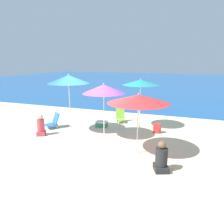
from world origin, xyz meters
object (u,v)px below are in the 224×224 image
object	(u,v)px
beach_umbrella_blue	(69,79)
water_bottle	(158,127)
backpack_red	(157,128)
cooler_box	(102,124)
beach_chair_blue	(53,121)
person_seated_far	(161,159)
beach_umbrella_teal	(141,82)
beach_umbrella_purple	(104,89)
person_seated_near	(41,126)
beach_chair_lime	(120,115)
beach_umbrella_red	(138,99)

from	to	relation	value
beach_umbrella_blue	water_bottle	bearing A→B (deg)	25.69
backpack_red	cooler_box	distance (m)	2.49
beach_umbrella_blue	cooler_box	bearing A→B (deg)	51.91
beach_chair_blue	person_seated_far	xyz separation A→B (m)	(5.05, -2.29, 0.06)
beach_umbrella_teal	beach_chair_blue	distance (m)	4.21
beach_umbrella_purple	water_bottle	bearing A→B (deg)	43.56
cooler_box	backpack_red	bearing A→B (deg)	0.57
beach_umbrella_teal	person_seated_near	size ratio (longest dim) A/B	2.51
beach_chair_lime	backpack_red	size ratio (longest dim) A/B	2.10
beach_chair_blue	beach_umbrella_teal	bearing A→B (deg)	54.71
person_seated_far	person_seated_near	bearing A→B (deg)	143.83
beach_umbrella_teal	beach_umbrella_red	size ratio (longest dim) A/B	1.11
beach_chair_lime	person_seated_far	distance (m)	4.94
beach_umbrella_red	beach_umbrella_blue	size ratio (longest dim) A/B	0.81
beach_umbrella_purple	beach_umbrella_red	world-z (taller)	beach_umbrella_purple
person_seated_far	cooler_box	xyz separation A→B (m)	(-3.10, 3.17, -0.21)
person_seated_far	cooler_box	world-z (taller)	person_seated_far
beach_chair_lime	person_seated_near	bearing A→B (deg)	-154.89
person_seated_near	backpack_red	distance (m)	4.74
beach_umbrella_teal	beach_umbrella_red	bearing A→B (deg)	-78.27
beach_chair_lime	cooler_box	bearing A→B (deg)	-143.13
backpack_red	cooler_box	size ratio (longest dim) A/B	0.79
person_seated_near	cooler_box	world-z (taller)	person_seated_near
person_seated_near	water_bottle	world-z (taller)	person_seated_near
beach_chair_lime	beach_umbrella_red	bearing A→B (deg)	-89.16
water_bottle	beach_umbrella_teal	bearing A→B (deg)	179.66
beach_chair_lime	cooler_box	xyz separation A→B (m)	(-0.55, -1.05, -0.23)
beach_chair_blue	backpack_red	world-z (taller)	beach_chair_blue
beach_umbrella_red	person_seated_far	bearing A→B (deg)	-45.51
beach_umbrella_blue	cooler_box	xyz separation A→B (m)	(0.91, 1.16, -2.07)
beach_umbrella_red	beach_umbrella_purple	bearing A→B (deg)	147.57
beach_umbrella_red	beach_umbrella_teal	bearing A→B (deg)	101.73
person_seated_far	beach_umbrella_purple	bearing A→B (deg)	120.71
beach_umbrella_purple	beach_umbrella_teal	bearing A→B (deg)	60.25
beach_chair_lime	beach_umbrella_purple	bearing A→B (deg)	-113.36
cooler_box	beach_chair_lime	bearing A→B (deg)	62.55
beach_chair_blue	person_seated_near	xyz separation A→B (m)	(0.11, -1.00, 0.07)
beach_chair_blue	backpack_red	distance (m)	4.54
beach_umbrella_purple	water_bottle	world-z (taller)	beach_umbrella_purple
backpack_red	beach_umbrella_teal	bearing A→B (deg)	152.61
beach_chair_lime	water_bottle	bearing A→B (deg)	-42.81
backpack_red	beach_umbrella_purple	bearing A→B (deg)	-144.93
beach_umbrella_red	beach_umbrella_blue	world-z (taller)	beach_umbrella_blue
beach_umbrella_teal	beach_chair_blue	size ratio (longest dim) A/B	2.91
beach_chair_lime	person_seated_far	world-z (taller)	person_seated_far
beach_umbrella_teal	beach_umbrella_blue	size ratio (longest dim) A/B	0.90
beach_umbrella_red	water_bottle	size ratio (longest dim) A/B	7.28
beach_chair_blue	backpack_red	xyz separation A→B (m)	(4.44, 0.91, -0.10)
beach_umbrella_teal	beach_umbrella_purple	distance (m)	2.01
beach_umbrella_teal	beach_chair_blue	xyz separation A→B (m)	(-3.59, -1.35, -1.73)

